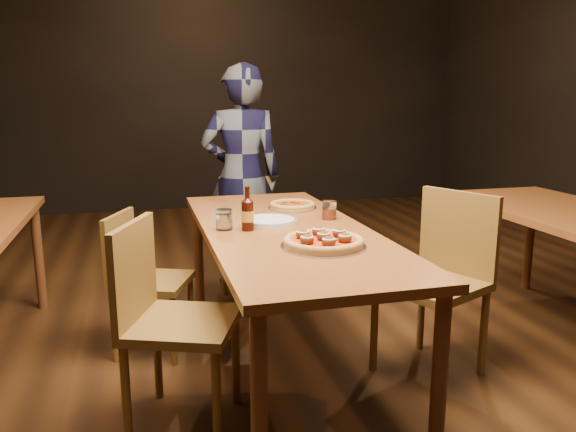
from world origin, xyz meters
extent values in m
plane|color=black|center=(0.00, 0.00, 0.00)|extent=(9.00, 9.00, 0.00)
plane|color=black|center=(0.00, 4.50, 1.50)|extent=(7.00, 0.00, 7.00)
cube|color=brown|center=(0.00, 0.00, 0.73)|extent=(0.80, 2.00, 0.04)
cylinder|color=#5A3019|center=(-0.34, -0.94, 0.35)|extent=(0.06, 0.06, 0.71)
cylinder|color=#5A3019|center=(-0.34, 0.94, 0.35)|extent=(0.06, 0.06, 0.71)
cylinder|color=#5A3019|center=(0.34, -0.94, 0.35)|extent=(0.06, 0.06, 0.71)
cylinder|color=#5A3019|center=(0.34, 0.94, 0.35)|extent=(0.06, 0.06, 0.71)
cylinder|color=#5A3019|center=(-1.36, 1.24, 0.35)|extent=(0.06, 0.06, 0.71)
cylinder|color=#5A3019|center=(1.36, 0.74, 0.35)|extent=(0.06, 0.06, 0.71)
cylinder|color=#5A3019|center=(2.04, 0.74, 0.35)|extent=(0.06, 0.06, 0.71)
cylinder|color=#B7B7BF|center=(0.07, -0.39, 0.75)|extent=(0.37, 0.37, 0.01)
cylinder|color=tan|center=(0.07, -0.39, 0.77)|extent=(0.35, 0.35, 0.02)
torus|color=tan|center=(0.07, -0.39, 0.78)|extent=(0.35, 0.35, 0.03)
cylinder|color=#A10D09|center=(0.07, -0.39, 0.78)|extent=(0.28, 0.28, 0.00)
cylinder|color=#B7B7BF|center=(0.17, 0.48, 0.75)|extent=(0.28, 0.28, 0.01)
cylinder|color=tan|center=(0.17, 0.48, 0.76)|extent=(0.26, 0.26, 0.02)
torus|color=tan|center=(0.17, 0.48, 0.77)|extent=(0.26, 0.26, 0.03)
cylinder|color=#A10D09|center=(0.17, 0.48, 0.77)|extent=(0.20, 0.20, 0.00)
cylinder|color=white|center=(-0.06, 0.10, 0.76)|extent=(0.28, 0.28, 0.03)
cylinder|color=black|center=(-0.19, -0.01, 0.82)|extent=(0.06, 0.06, 0.14)
cylinder|color=black|center=(-0.19, -0.01, 0.93)|extent=(0.02, 0.02, 0.07)
cylinder|color=gold|center=(-0.19, -0.01, 0.82)|extent=(0.06, 0.06, 0.05)
cylinder|color=white|center=(-0.30, 0.04, 0.80)|extent=(0.08, 0.08, 0.10)
cylinder|color=#993B11|center=(0.28, 0.14, 0.80)|extent=(0.08, 0.08, 0.10)
imported|color=black|center=(0.04, 1.42, 0.81)|extent=(0.63, 0.45, 1.63)
camera|label=1|loc=(-0.69, -2.63, 1.39)|focal=35.00mm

